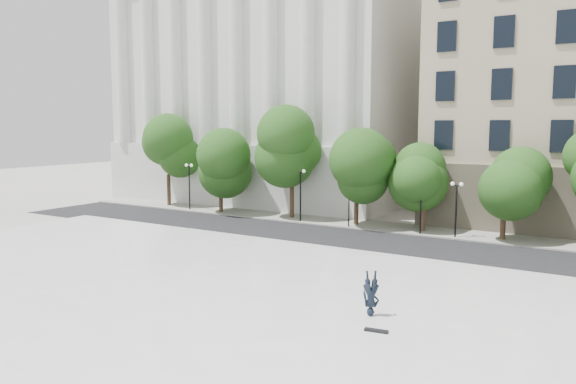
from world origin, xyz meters
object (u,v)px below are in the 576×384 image
Objects in this scene: traffic_light_west at (349,181)px; traffic_light_east at (421,185)px; skateboard at (376,331)px; person_lying at (371,309)px.

traffic_light_east is at bearing 0.00° from traffic_light_west.
person_lying is at bearing 111.15° from skateboard.
traffic_light_west reaches higher than person_lying.
person_lying is at bearing -62.17° from traffic_light_west.
traffic_light_west is at bearing -180.00° from traffic_light_east.
traffic_light_west is 23.09m from skateboard.
traffic_light_west is at bearing 109.43° from skateboard.
traffic_light_west reaches higher than skateboard.
traffic_light_east is 19.40m from person_lying.
traffic_light_east is at bearing 95.68° from skateboard.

